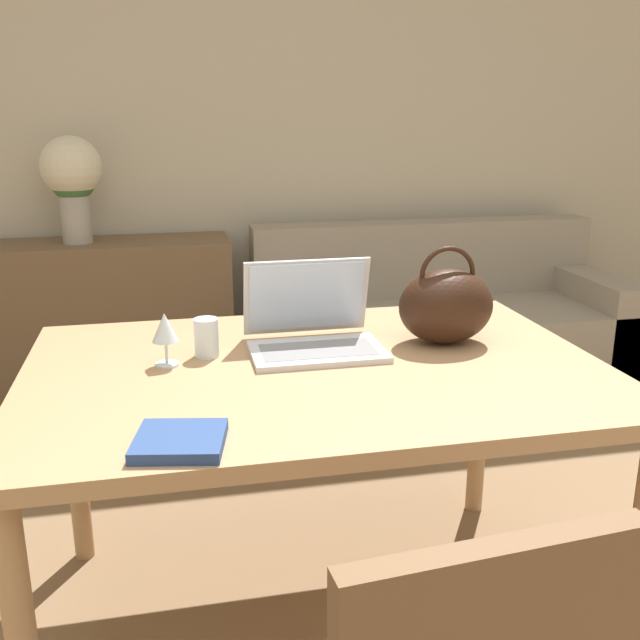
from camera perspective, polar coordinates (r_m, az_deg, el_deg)
wall_back at (r=3.91m, az=-5.81°, el=15.65°), size 10.00×0.06×2.70m
dining_table at (r=1.87m, az=-0.30°, el=-5.84°), size 1.48×1.00×0.77m
couch at (r=3.82m, az=9.36°, el=-0.70°), size 1.89×0.81×0.82m
sideboard at (r=3.78m, az=-16.53°, el=0.25°), size 1.24×0.40×0.77m
laptop at (r=1.96m, az=-0.63°, el=-0.39°), size 0.36×0.29×0.23m
drinking_glass at (r=1.91m, az=-9.07°, el=-1.40°), size 0.07×0.07×0.10m
wine_glass at (r=1.85m, az=-12.29°, el=-0.77°), size 0.07×0.07×0.14m
handbag at (r=2.01m, az=10.04°, el=1.17°), size 0.27×0.20×0.28m
flower_vase at (r=3.66m, az=-19.23°, el=10.81°), size 0.29×0.29×0.51m
book at (r=1.43m, az=-11.15°, el=-9.47°), size 0.20×0.19×0.02m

